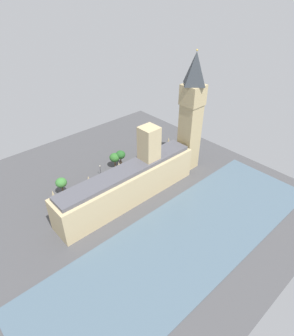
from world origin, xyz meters
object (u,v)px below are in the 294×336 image
object	(u,v)px
clock_tower	(191,112)
plane_tree_midblock	(115,158)
pedestrian_trailing	(137,175)
plane_tree_leading	(61,183)
car_silver_near_tower	(130,169)
street_lamp_kerbside	(100,168)
car_white_under_trees	(110,179)
pedestrian_opposite_hall	(97,197)
plane_tree_corner	(120,155)
pedestrian_by_river_gate	(97,198)
double_decker_bus_far_end	(91,187)
parliament_building	(131,182)

from	to	relation	value
clock_tower	plane_tree_midblock	bearing A→B (deg)	50.26
pedestrian_trailing	plane_tree_leading	world-z (taller)	plane_tree_leading
clock_tower	car_silver_near_tower	size ratio (longest dim) A/B	13.02
clock_tower	plane_tree_leading	bearing A→B (deg)	69.72
plane_tree_leading	street_lamp_kerbside	distance (m)	21.41
car_white_under_trees	pedestrian_opposite_hall	size ratio (longest dim) A/B	2.92
pedestrian_opposite_hall	plane_tree_midblock	size ratio (longest dim) A/B	0.19
pedestrian_trailing	plane_tree_corner	bearing A→B (deg)	-85.67
car_white_under_trees	pedestrian_by_river_gate	xyz separation A→B (m)	(-7.04, 12.55, -0.21)
double_decker_bus_far_end	plane_tree_midblock	size ratio (longest dim) A/B	1.30
double_decker_bus_far_end	pedestrian_trailing	distance (m)	24.06
plane_tree_leading	street_lamp_kerbside	size ratio (longest dim) A/B	1.53
pedestrian_by_river_gate	plane_tree_midblock	world-z (taller)	plane_tree_midblock
pedestrian_opposite_hall	plane_tree_corner	distance (m)	28.48
street_lamp_kerbside	pedestrian_by_river_gate	bearing A→B (deg)	139.92
clock_tower	plane_tree_midblock	size ratio (longest dim) A/B	7.02
car_silver_near_tower	car_white_under_trees	distance (m)	12.74
street_lamp_kerbside	pedestrian_opposite_hall	bearing A→B (deg)	139.51
plane_tree_corner	plane_tree_leading	world-z (taller)	plane_tree_corner
car_silver_near_tower	plane_tree_corner	distance (m)	8.52
double_decker_bus_far_end	pedestrian_opposite_hall	size ratio (longest dim) A/B	6.70
double_decker_bus_far_end	pedestrian_by_river_gate	xyz separation A→B (m)	(-5.98, 1.00, -1.95)
plane_tree_midblock	plane_tree_corner	size ratio (longest dim) A/B	0.91
double_decker_bus_far_end	plane_tree_midblock	xyz separation A→B (m)	(8.99, -20.53, 3.29)
plane_tree_midblock	plane_tree_leading	xyz separation A→B (m)	(-1.83, 30.80, 0.65)
clock_tower	double_decker_bus_far_end	world-z (taller)	clock_tower
double_decker_bus_far_end	plane_tree_corner	bearing A→B (deg)	-67.45
clock_tower	car_white_under_trees	bearing A→B (deg)	67.14
parliament_building	car_white_under_trees	xyz separation A→B (m)	(16.21, -0.33, -7.87)
plane_tree_corner	street_lamp_kerbside	bearing A→B (deg)	88.38
plane_tree_leading	plane_tree_midblock	bearing A→B (deg)	-86.60
pedestrian_trailing	street_lamp_kerbside	size ratio (longest dim) A/B	0.26
pedestrian_opposite_hall	plane_tree_midblock	world-z (taller)	plane_tree_midblock
car_white_under_trees	plane_tree_corner	xyz separation A→B (m)	(6.83, -11.95, 5.94)
car_silver_near_tower	double_decker_bus_far_end	size ratio (longest dim) A/B	0.42
clock_tower	double_decker_bus_far_end	size ratio (longest dim) A/B	5.41
double_decker_bus_far_end	street_lamp_kerbside	world-z (taller)	street_lamp_kerbside
car_white_under_trees	double_decker_bus_far_end	world-z (taller)	double_decker_bus_far_end
car_white_under_trees	plane_tree_corner	world-z (taller)	plane_tree_corner
parliament_building	pedestrian_trailing	distance (m)	17.90
pedestrian_opposite_hall	street_lamp_kerbside	distance (m)	18.48
car_silver_near_tower	plane_tree_leading	xyz separation A→B (m)	(5.32, 34.53, 5.69)
pedestrian_by_river_gate	double_decker_bus_far_end	bearing A→B (deg)	34.67
double_decker_bus_far_end	plane_tree_midblock	bearing A→B (deg)	-62.35
double_decker_bus_far_end	pedestrian_trailing	size ratio (longest dim) A/B	7.06
parliament_building	pedestrian_trailing	size ratio (longest dim) A/B	44.94
pedestrian_trailing	car_white_under_trees	bearing A→B (deg)	-22.02
pedestrian_trailing	plane_tree_corner	world-z (taller)	plane_tree_corner
parliament_building	plane_tree_leading	xyz separation A→B (m)	(22.31, 21.49, -2.18)
car_white_under_trees	street_lamp_kerbside	xyz separation A→B (m)	(7.18, 0.59, 3.17)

